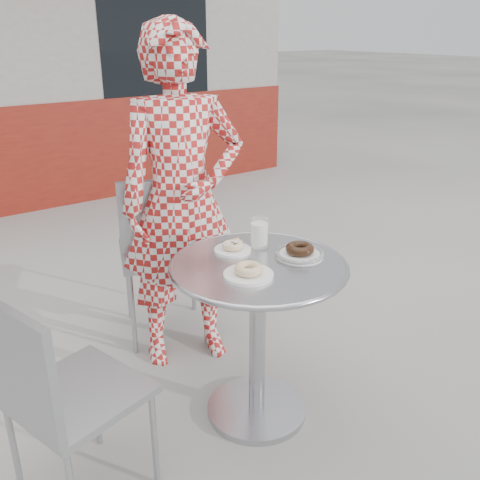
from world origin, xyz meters
TOP-DOWN VIEW (x-y plane):
  - ground at (0.00, 0.00)m, footprint 60.00×60.00m
  - bistro_table at (-0.03, 0.02)m, footprint 0.75×0.75m
  - chair_far at (-0.02, 0.90)m, footprint 0.60×0.60m
  - chair_left at (-0.83, 0.03)m, footprint 0.52×0.52m
  - seated_person at (-0.03, 0.64)m, footprint 0.71×0.57m
  - plate_far at (-0.04, 0.19)m, footprint 0.16×0.16m
  - plate_near at (-0.14, -0.05)m, footprint 0.20×0.20m
  - plate_checker at (0.16, -0.02)m, footprint 0.21×0.21m
  - milk_cup at (0.08, 0.17)m, footprint 0.08×0.08m

SIDE VIEW (x-z plane):
  - ground at x=0.00m, z-range 0.00..0.00m
  - chair_left at x=-0.83m, z-range -0.17..0.71m
  - chair_far at x=-0.02m, z-range -0.19..0.78m
  - bistro_table at x=-0.03m, z-range 0.19..0.95m
  - plate_far at x=-0.04m, z-range 0.75..0.79m
  - plate_checker at x=0.16m, z-range 0.74..0.80m
  - plate_near at x=-0.14m, z-range 0.75..0.80m
  - milk_cup at x=0.08m, z-range 0.75..0.88m
  - seated_person at x=-0.03m, z-range 0.00..1.71m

